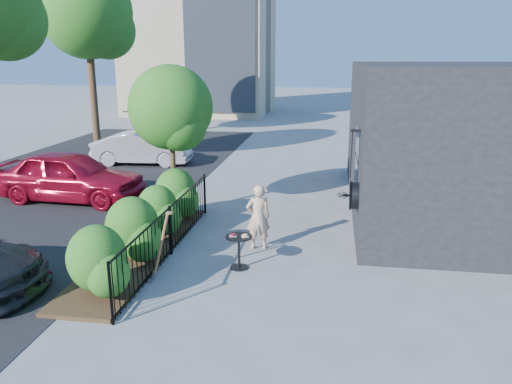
% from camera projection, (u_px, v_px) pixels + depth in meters
% --- Properties ---
extents(ground, '(120.00, 120.00, 0.00)m').
position_uv_depth(ground, '(239.00, 258.00, 10.70)').
color(ground, gray).
rests_on(ground, ground).
extents(shop_building, '(6.22, 9.00, 4.00)m').
position_uv_depth(shop_building, '(466.00, 139.00, 13.65)').
color(shop_building, black).
rests_on(shop_building, ground).
extents(fence, '(0.05, 6.05, 1.10)m').
position_uv_depth(fence, '(170.00, 230.00, 10.77)').
color(fence, black).
rests_on(fence, ground).
extents(planting_bed, '(1.30, 6.00, 0.08)m').
position_uv_depth(planting_bed, '(141.00, 251.00, 11.01)').
color(planting_bed, '#382616').
rests_on(planting_bed, ground).
extents(shrubs, '(1.10, 5.60, 1.24)m').
position_uv_depth(shrubs, '(145.00, 221.00, 10.91)').
color(shrubs, '#135619').
rests_on(shrubs, ground).
extents(patio_tree, '(2.20, 2.20, 3.94)m').
position_uv_depth(patio_tree, '(173.00, 113.00, 12.92)').
color(patio_tree, '#3F2B19').
rests_on(patio_tree, ground).
extents(street, '(9.00, 30.00, 0.01)m').
position_uv_depth(street, '(23.00, 204.00, 14.58)').
color(street, black).
rests_on(street, ground).
extents(street_tree_far, '(4.40, 4.40, 8.28)m').
position_uv_depth(street_tree_far, '(88.00, 18.00, 23.89)').
color(street_tree_far, '#3F2B19').
rests_on(street_tree_far, ground).
extents(cafe_table, '(0.55, 0.55, 0.74)m').
position_uv_depth(cafe_table, '(239.00, 246.00, 10.07)').
color(cafe_table, black).
rests_on(cafe_table, ground).
extents(woman, '(0.61, 0.48, 1.48)m').
position_uv_depth(woman, '(258.00, 217.00, 11.06)').
color(woman, tan).
rests_on(woman, ground).
extents(shovel, '(0.49, 0.19, 1.46)m').
position_uv_depth(shovel, '(160.00, 251.00, 9.42)').
color(shovel, brown).
rests_on(shovel, ground).
extents(car_red, '(4.51, 2.05, 1.50)m').
position_uv_depth(car_red, '(70.00, 176.00, 14.79)').
color(car_red, maroon).
rests_on(car_red, ground).
extents(car_silver, '(3.94, 1.59, 1.27)m').
position_uv_depth(car_silver, '(142.00, 148.00, 19.83)').
color(car_silver, '#AEAEB3').
rests_on(car_silver, ground).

